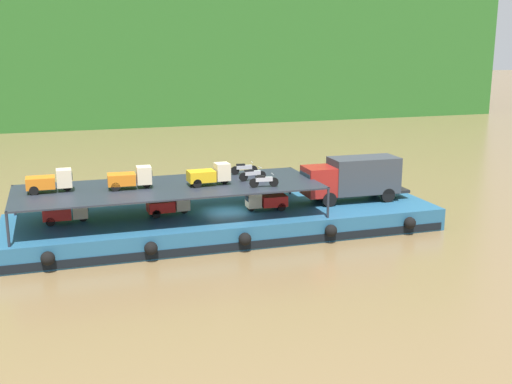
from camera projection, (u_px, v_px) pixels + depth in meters
ground_plane at (227, 233)px, 42.24m from camera, size 400.00×400.00×0.00m
cargo_barge at (227, 223)px, 42.03m from camera, size 28.51×8.42×1.50m
covered_lorry at (353, 178)px, 44.35m from camera, size 7.90×2.46×3.10m
cargo_rack at (169, 187)px, 40.31m from camera, size 19.31×6.98×2.00m
mini_truck_lower_stern at (66, 212)px, 39.22m from camera, size 2.76×1.24×1.38m
mini_truck_lower_aft at (169, 204)px, 41.00m from camera, size 2.78×1.26×1.38m
mini_truck_lower_mid at (265, 200)px, 42.14m from camera, size 2.77×1.25×1.38m
mini_truck_upper_stern at (50, 181)px, 38.62m from camera, size 2.74×1.21×1.38m
mini_truck_upper_mid at (131, 178)px, 39.54m from camera, size 2.79×1.29×1.38m
mini_truck_upper_fore at (210, 174)px, 40.52m from camera, size 2.77×1.25×1.38m
motorcycle_upper_port at (264, 181)px, 39.94m from camera, size 1.90×0.55×0.87m
motorcycle_upper_centre at (252, 174)px, 41.85m from camera, size 1.90×0.55×0.87m
motorcycle_upper_stbd at (244, 168)px, 43.81m from camera, size 1.90×0.55×0.87m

